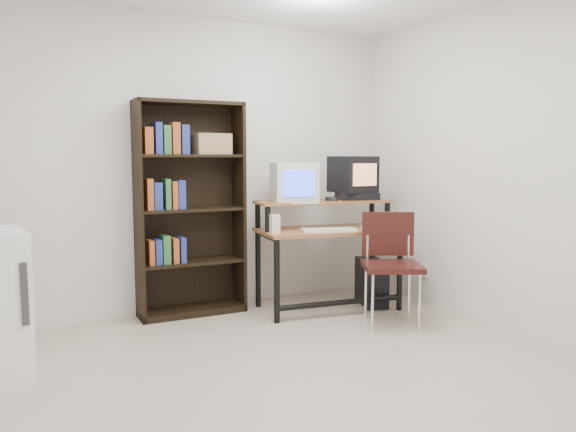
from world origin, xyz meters
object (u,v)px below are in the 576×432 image
pc_tower (371,282)px  crt_monitor (294,183)px  computer_desk (327,233)px  bookshelf (189,207)px  crt_tv (353,174)px  school_chair (390,255)px

pc_tower → crt_monitor: bearing=-177.7°
computer_desk → bookshelf: 1.26m
crt_tv → bookshelf: 1.55m
bookshelf → pc_tower: bearing=-15.8°
crt_monitor → bookshelf: size_ratio=0.25×
bookshelf → crt_monitor: bearing=-16.2°
crt_tv → pc_tower: size_ratio=0.83×
crt_monitor → crt_tv: bearing=11.3°
computer_desk → crt_tv: 0.63m
crt_monitor → crt_tv: (0.61, -0.06, 0.07)m
bookshelf → school_chair: bearing=-35.8°
crt_monitor → school_chair: crt_monitor is taller
pc_tower → bookshelf: (-1.59, 0.53, 0.74)m
computer_desk → crt_monitor: crt_monitor is taller
school_chair → crt_tv: bearing=108.6°
pc_tower → school_chair: school_chair is taller
computer_desk → crt_monitor: 0.55m
computer_desk → crt_tv: bearing=23.0°
computer_desk → bookshelf: bearing=168.5°
crt_monitor → pc_tower: (0.71, -0.23, -0.94)m
crt_tv → bookshelf: bearing=163.9°
computer_desk → bookshelf: bookshelf is taller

